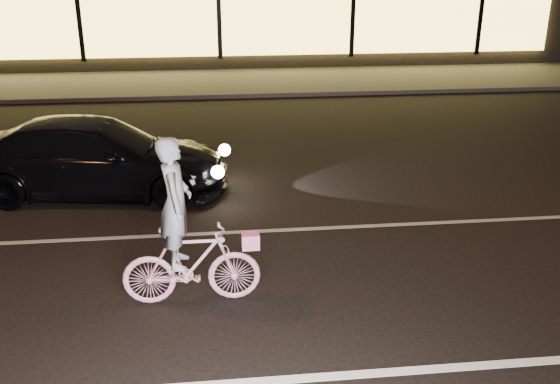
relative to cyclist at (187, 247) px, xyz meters
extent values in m
plane|color=black|center=(0.71, -0.10, -0.74)|extent=(90.00, 90.00, 0.00)
cube|color=silver|center=(0.71, -1.60, -0.73)|extent=(60.00, 0.12, 0.01)
cube|color=gray|center=(0.71, 1.90, -0.73)|extent=(60.00, 0.10, 0.01)
cube|color=#383533|center=(0.71, 12.90, -0.68)|extent=(30.00, 4.00, 0.12)
cube|color=black|center=(0.71, 18.90, 1.26)|extent=(25.00, 8.00, 4.00)
cube|color=#F6D256|center=(0.71, 14.80, 0.86)|extent=(23.00, 0.15, 2.00)
cube|color=black|center=(-3.79, 14.72, 0.86)|extent=(0.15, 0.08, 2.20)
cube|color=black|center=(0.71, 14.72, 0.86)|extent=(0.15, 0.08, 2.20)
cube|color=black|center=(5.21, 14.72, 0.86)|extent=(0.15, 0.08, 2.20)
cube|color=black|center=(9.71, 14.72, 0.86)|extent=(0.15, 0.08, 2.20)
imported|color=#DF418B|center=(0.04, 0.00, -0.24)|extent=(1.64, 0.46, 0.99)
imported|color=white|center=(-0.10, 0.00, 0.56)|extent=(0.37, 0.57, 1.55)
cube|color=#E6468C|center=(0.74, 0.00, 0.04)|extent=(0.21, 0.17, 0.19)
imported|color=black|center=(-1.64, 3.82, -0.09)|extent=(4.66, 2.35, 1.30)
sphere|color=#FFF2BF|center=(0.55, 4.16, -0.14)|extent=(0.22, 0.22, 0.22)
sphere|color=#FFF2BF|center=(0.41, 2.97, -0.14)|extent=(0.22, 0.22, 0.22)
camera|label=1|loc=(0.35, -6.62, 3.24)|focal=40.00mm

